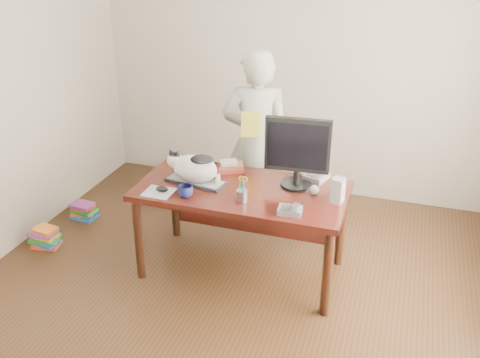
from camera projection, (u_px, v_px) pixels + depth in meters
name	position (u px, v px, depth m)	size (l,w,h in m)	color
room	(212.00, 143.00, 3.31)	(4.50, 4.50, 4.50)	black
desk	(245.00, 201.00, 4.21)	(1.60, 0.80, 0.75)	black
keyboard	(196.00, 181.00, 4.16)	(0.49, 0.25, 0.03)	black
cat	(193.00, 167.00, 4.11)	(0.46, 0.27, 0.26)	white
monitor	(298.00, 149.00, 3.97)	(0.49, 0.26, 0.55)	black
pen_cup	(242.00, 194.00, 3.86)	(0.09, 0.08, 0.21)	#939298
mousepad	(159.00, 192.00, 4.01)	(0.22, 0.20, 0.00)	#B4BBC1
mouse	(162.00, 189.00, 4.02)	(0.10, 0.06, 0.04)	black
coffee_mug	(185.00, 191.00, 3.93)	(0.12, 0.12, 0.09)	#0E1038
phone	(290.00, 210.00, 3.72)	(0.17, 0.15, 0.08)	slate
speaker	(338.00, 190.00, 3.84)	(0.10, 0.11, 0.19)	#9B9B9D
baseball	(314.00, 190.00, 3.98)	(0.07, 0.07, 0.07)	beige
book_stack	(230.00, 166.00, 4.36)	(0.26, 0.23, 0.08)	#551816
calculator	(316.00, 176.00, 4.20)	(0.20, 0.24, 0.06)	slate
person	(256.00, 142.00, 4.74)	(0.61, 0.40, 1.66)	white
held_book	(251.00, 124.00, 4.49)	(0.18, 0.13, 0.22)	gold
book_pile_a	(45.00, 237.00, 4.69)	(0.27, 0.22, 0.18)	red
book_pile_b	(84.00, 211.00, 5.16)	(0.26, 0.20, 0.15)	#1B50A3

